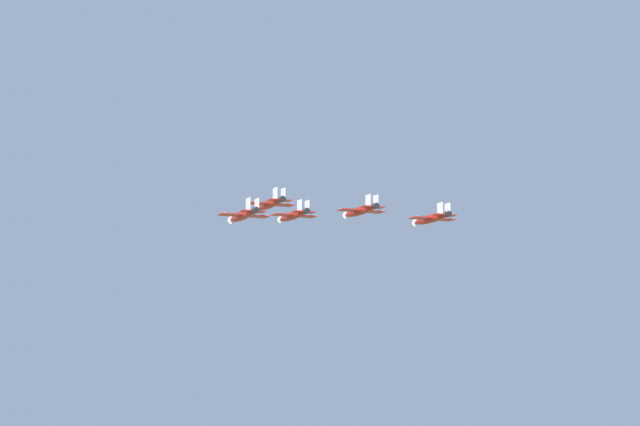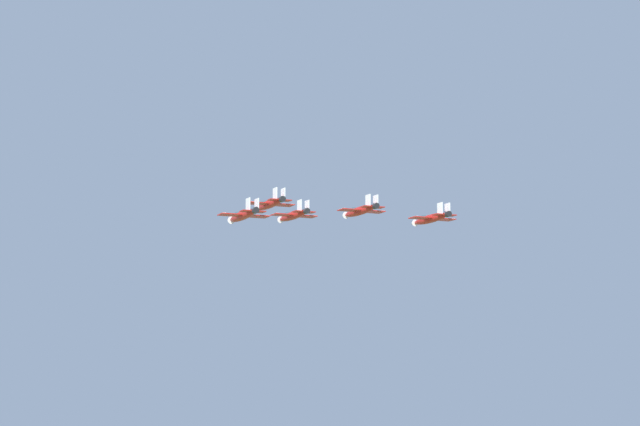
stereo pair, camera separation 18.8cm
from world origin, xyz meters
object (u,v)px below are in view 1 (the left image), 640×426
at_px(jet_left_outer, 243,215).
at_px(jet_right_outer, 431,218).
at_px(jet_left_wingman, 269,204).
at_px(jet_right_wingman, 360,211).
at_px(jet_lead, 293,215).

xyz_separation_m(jet_left_outer, jet_right_outer, (32.57, -26.17, 1.86)).
relative_size(jet_left_wingman, jet_right_outer, 1.00).
relative_size(jet_left_wingman, jet_left_outer, 1.00).
relative_size(jet_right_wingman, jet_right_outer, 1.03).
distance_m(jet_right_wingman, jet_left_outer, 33.97).
xyz_separation_m(jet_right_wingman, jet_left_outer, (-32.12, 10.05, -4.59)).
bearing_deg(jet_right_outer, jet_right_wingman, 39.52).
distance_m(jet_left_outer, jet_right_outer, 41.82).
distance_m(jet_lead, jet_right_wingman, 16.13).
height_order(jet_lead, jet_left_outer, jet_lead).
xyz_separation_m(jet_lead, jet_left_wingman, (-15.84, -3.04, 0.07)).
bearing_deg(jet_lead, jet_right_wingman, -140.57).
height_order(jet_left_outer, jet_right_outer, jet_right_outer).
distance_m(jet_lead, jet_left_wingman, 16.13).
bearing_deg(jet_left_wingman, jet_lead, -40.06).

